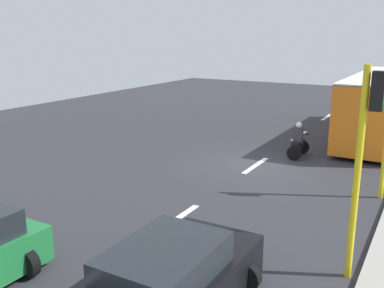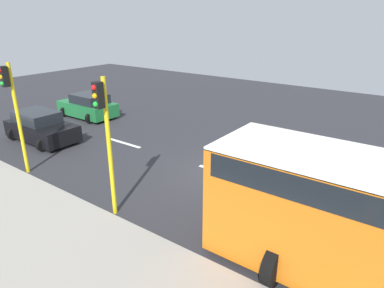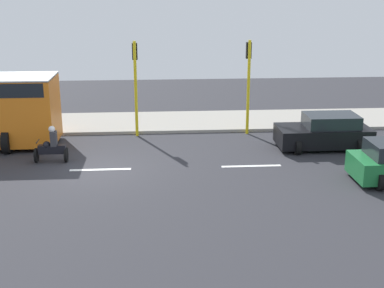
# 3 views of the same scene
# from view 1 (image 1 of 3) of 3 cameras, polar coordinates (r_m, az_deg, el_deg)

# --- Properties ---
(ground_plane) EXTENTS (40.00, 60.00, 0.10)m
(ground_plane) POSITION_cam_1_polar(r_m,az_deg,el_deg) (17.43, 8.34, -2.98)
(ground_plane) COLOR #2D2D33
(lane_stripe_north) EXTENTS (0.20, 2.40, 0.01)m
(lane_stripe_north) POSITION_cam_1_polar(r_m,az_deg,el_deg) (12.35, -2.16, -9.91)
(lane_stripe_north) COLOR white
(lane_stripe_north) RESTS_ON ground
(lane_stripe_mid) EXTENTS (0.20, 2.40, 0.01)m
(lane_stripe_mid) POSITION_cam_1_polar(r_m,az_deg,el_deg) (17.41, 8.35, -2.80)
(lane_stripe_mid) COLOR white
(lane_stripe_mid) RESTS_ON ground
(lane_stripe_south) EXTENTS (0.20, 2.40, 0.01)m
(lane_stripe_south) POSITION_cam_1_polar(r_m,az_deg,el_deg) (22.93, 13.90, 1.06)
(lane_stripe_south) COLOR white
(lane_stripe_south) RESTS_ON ground
(lane_stripe_far_south) EXTENTS (0.20, 2.40, 0.01)m
(lane_stripe_far_south) POSITION_cam_1_polar(r_m,az_deg,el_deg) (28.64, 17.27, 3.40)
(lane_stripe_far_south) COLOR white
(lane_stripe_far_south) RESTS_ON ground
(car_black) EXTENTS (2.30, 4.05, 1.52)m
(car_black) POSITION_cam_1_polar(r_m,az_deg,el_deg) (8.23, -2.56, -17.60)
(car_black) COLOR black
(car_black) RESTS_ON ground
(city_bus) EXTENTS (3.20, 11.00, 3.16)m
(city_bus) POSITION_cam_1_polar(r_m,az_deg,el_deg) (23.61, 23.58, 5.20)
(city_bus) COLOR orange
(city_bus) RESTS_ON ground
(motorcycle) EXTENTS (0.60, 1.30, 1.53)m
(motorcycle) POSITION_cam_1_polar(r_m,az_deg,el_deg) (18.79, 13.81, 0.21)
(motorcycle) COLOR black
(motorcycle) RESTS_ON ground
(traffic_light_corner) EXTENTS (0.49, 0.24, 4.50)m
(traffic_light_corner) POSITION_cam_1_polar(r_m,az_deg,el_deg) (9.23, 21.80, -0.09)
(traffic_light_corner) COLOR yellow
(traffic_light_corner) RESTS_ON ground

